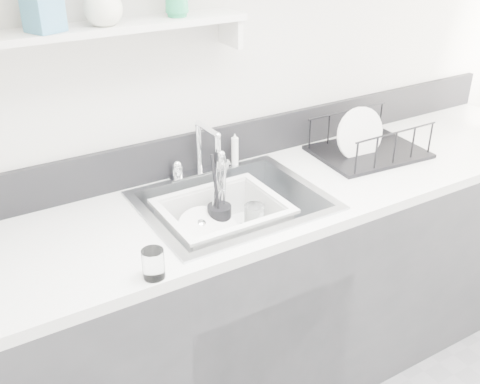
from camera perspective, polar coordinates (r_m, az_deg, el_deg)
room_shell at (r=1.15m, az=20.71°, el=16.33°), size 3.50×3.00×2.60m
counter_run at (r=2.25m, az=-0.67°, el=-11.26°), size 3.20×0.62×0.92m
backsplash at (r=2.20m, az=-4.70°, el=4.08°), size 3.20×0.02×0.16m
sink at (r=2.04m, az=-0.73°, el=-3.17°), size 0.64×0.52×0.20m
faucet at (r=2.16m, az=-4.05°, el=3.13°), size 0.26×0.18×0.23m
side_sprayer at (r=2.24m, az=-0.52°, el=4.33°), size 0.03×0.03×0.14m
wall_shelf at (r=1.86m, az=-14.36°, el=15.54°), size 1.00×0.16×0.12m
wash_tub at (r=2.02m, az=-1.76°, el=-3.32°), size 0.48×0.42×0.17m
plate_stack at (r=2.03m, az=-2.99°, el=-4.55°), size 0.27×0.26×0.11m
utensil_cup at (r=2.08m, az=-2.11°, el=-2.57°), size 0.09×0.09×0.30m
ladle at (r=2.02m, az=-2.59°, el=-4.54°), size 0.19×0.26×0.07m
tumbler_in_tub at (r=2.09m, az=1.47°, el=-2.70°), size 0.09×0.09×0.11m
tumbler_counter at (r=1.61m, az=-8.80°, el=-7.23°), size 0.08×0.08×0.09m
dish_rack at (r=2.41m, az=13.03°, el=5.53°), size 0.47×0.37×0.16m
bowl_small at (r=2.05m, az=2.11°, el=-4.64°), size 0.14×0.14×0.03m
soap_bottle_c at (r=1.83m, az=-13.83°, el=18.43°), size 0.15×0.15×0.15m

